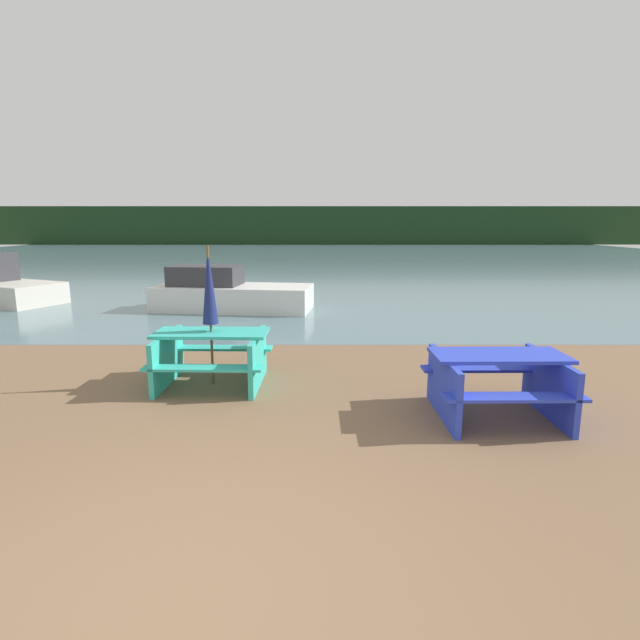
% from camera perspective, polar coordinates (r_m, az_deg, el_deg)
% --- Properties ---
extents(ground_plane, '(60.00, 60.00, 0.00)m').
position_cam_1_polar(ground_plane, '(3.71, -16.42, -28.57)').
color(ground_plane, brown).
extents(water, '(60.00, 50.00, 0.00)m').
position_cam_1_polar(water, '(34.51, -1.53, 7.21)').
color(water, slate).
rests_on(water, ground_plane).
extents(far_treeline, '(80.00, 1.60, 4.00)m').
position_cam_1_polar(far_treeline, '(54.42, -0.98, 10.75)').
color(far_treeline, '#193319').
rests_on(far_treeline, water).
extents(picnic_table_blue, '(1.59, 1.40, 0.80)m').
position_cam_1_polar(picnic_table_blue, '(6.44, 19.58, -6.43)').
color(picnic_table_blue, blue).
rests_on(picnic_table_blue, ground_plane).
extents(picnic_table_teal, '(1.65, 1.42, 0.79)m').
position_cam_1_polar(picnic_table_teal, '(7.44, -12.23, -3.75)').
color(picnic_table_teal, '#33B7A8').
rests_on(picnic_table_teal, ground_plane).
extents(umbrella_navy, '(0.23, 0.23, 2.03)m').
position_cam_1_polar(umbrella_navy, '(7.26, -12.54, 3.77)').
color(umbrella_navy, brown).
rests_on(umbrella_navy, ground_plane).
extents(boat, '(4.35, 2.14, 1.19)m').
position_cam_1_polar(boat, '(13.75, -10.46, 3.02)').
color(boat, silver).
rests_on(boat, water).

